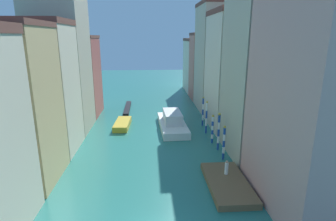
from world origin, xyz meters
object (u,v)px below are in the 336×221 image
mooring_pole_1 (219,131)px  mooring_pole_4 (203,111)px  waterfront_dock (227,183)px  gondola_black (127,108)px  mooring_pole_0 (224,142)px  mooring_pole_3 (206,117)px  vaporetto_white (172,122)px  motorboat_0 (122,124)px  person_on_dock (227,168)px  mooring_pole_2 (212,129)px

mooring_pole_1 → mooring_pole_4: 9.69m
mooring_pole_1 → mooring_pole_4: (-0.09, 9.69, -0.06)m
waterfront_dock → gondola_black: size_ratio=0.77×
mooring_pole_0 → mooring_pole_3: 8.86m
vaporetto_white → motorboat_0: size_ratio=1.82×
waterfront_dock → gondola_black: waterfront_dock is taller
waterfront_dock → person_on_dock: (0.22, 1.29, 0.97)m
mooring_pole_1 → vaporetto_white: size_ratio=0.43×
mooring_pole_2 → gondola_black: size_ratio=0.39×
mooring_pole_4 → motorboat_0: size_ratio=0.76×
mooring_pole_3 → mooring_pole_4: size_ratio=1.03×
motorboat_0 → gondola_black: bearing=90.3°
mooring_pole_0 → gondola_black: bearing=118.4°
mooring_pole_2 → mooring_pole_4: mooring_pole_4 is taller
vaporetto_white → gondola_black: bearing=123.0°
motorboat_0 → person_on_dock: bearing=-55.6°
mooring_pole_3 → vaporetto_white: bearing=150.1°
mooring_pole_1 → gondola_black: mooring_pole_1 is taller
waterfront_dock → mooring_pole_0: mooring_pole_0 is taller
person_on_dock → gondola_black: (-11.88, 28.29, -1.05)m
waterfront_dock → motorboat_0: 21.91m
person_on_dock → mooring_pole_4: (0.91, 17.04, 1.13)m
mooring_pole_0 → mooring_pole_2: 5.10m
gondola_black → person_on_dock: bearing=-67.2°
mooring_pole_0 → mooring_pole_1: mooring_pole_1 is taller
waterfront_dock → mooring_pole_0: (1.16, 5.88, 1.79)m
mooring_pole_1 → motorboat_0: mooring_pole_1 is taller
person_on_dock → mooring_pole_4: mooring_pole_4 is taller
mooring_pole_1 → mooring_pole_3: size_ratio=0.99×
vaporetto_white → mooring_pole_1: bearing=-60.4°
waterfront_dock → mooring_pole_1: size_ratio=1.61×
person_on_dock → mooring_pole_0: mooring_pole_0 is taller
mooring_pole_4 → gondola_black: mooring_pole_4 is taller
mooring_pole_0 → vaporetto_white: 12.64m
person_on_dock → mooring_pole_2: 9.75m
person_on_dock → gondola_black: person_on_dock is taller
mooring_pole_1 → mooring_pole_4: bearing=90.5°
person_on_dock → mooring_pole_1: bearing=82.2°
mooring_pole_2 → gondola_black: bearing=124.3°
mooring_pole_1 → mooring_pole_3: 6.09m
mooring_pole_0 → mooring_pole_2: bearing=91.7°
person_on_dock → motorboat_0: person_on_dock is taller
mooring_pole_0 → mooring_pole_2: size_ratio=1.05×
mooring_pole_2 → mooring_pole_3: bearing=90.9°
waterfront_dock → mooring_pole_2: bearing=84.8°
mooring_pole_3 → gondola_black: bearing=130.3°
mooring_pole_1 → mooring_pole_2: 2.39m
mooring_pole_4 → vaporetto_white: 5.20m
waterfront_dock → vaporetto_white: 17.87m
vaporetto_white → motorboat_0: vaporetto_white is taller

